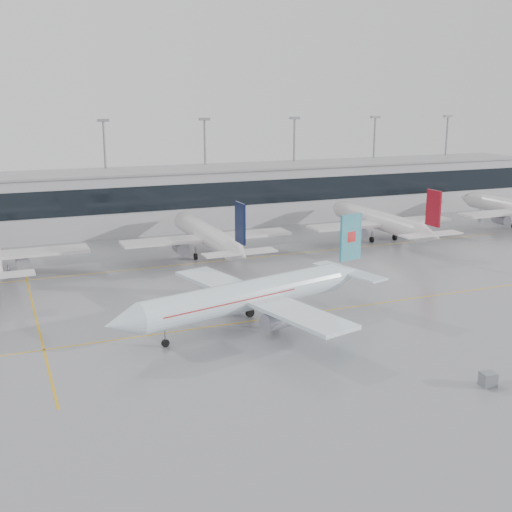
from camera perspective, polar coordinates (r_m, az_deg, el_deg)
name	(u,v)px	position (r m, az deg, el deg)	size (l,w,h in m)	color
ground	(292,315)	(81.33, 3.26, -5.28)	(320.00, 320.00, 0.00)	gray
taxi_line_main	(292,315)	(81.33, 3.26, -5.28)	(120.00, 0.25, 0.01)	#E4A20E
taxi_line_north	(215,261)	(107.98, -3.67, -0.48)	(120.00, 0.25, 0.01)	#E4A20E
taxi_line_cross	(34,309)	(88.26, -19.14, -4.50)	(0.25, 60.00, 0.01)	#E4A20E
terminal	(165,199)	(136.92, -8.09, 5.00)	(180.00, 15.00, 12.00)	#A7A7AB
terminal_glass	(174,197)	(129.48, -7.26, 5.20)	(180.00, 0.20, 5.00)	black
terminal_roof	(164,170)	(136.13, -8.18, 7.58)	(182.00, 16.00, 0.40)	gray
light_masts	(157,162)	(141.81, -8.81, 8.26)	(156.40, 1.00, 22.60)	gray
air_canada_jet	(254,295)	(76.79, -0.14, -3.45)	(37.17, 30.43, 11.90)	white
parked_jet_c	(208,236)	(110.56, -4.32, 1.82)	(29.64, 36.96, 11.72)	silver
parked_jet_d	(381,221)	(125.73, 11.02, 3.05)	(29.64, 36.96, 11.72)	silver
gse_unit	(488,379)	(65.64, 19.93, -10.27)	(1.36, 1.26, 1.36)	slate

